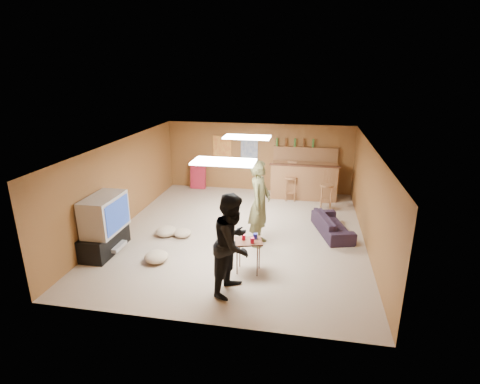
% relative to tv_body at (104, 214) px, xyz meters
% --- Properties ---
extents(ground, '(7.00, 7.00, 0.00)m').
position_rel_tv_body_xyz_m(ground, '(2.65, 1.50, -0.90)').
color(ground, tan).
rests_on(ground, ground).
extents(ceiling, '(6.00, 7.00, 0.02)m').
position_rel_tv_body_xyz_m(ceiling, '(2.65, 1.50, 1.30)').
color(ceiling, silver).
rests_on(ceiling, ground).
extents(wall_back, '(6.00, 0.02, 2.20)m').
position_rel_tv_body_xyz_m(wall_back, '(2.65, 5.00, 0.20)').
color(wall_back, brown).
rests_on(wall_back, ground).
extents(wall_front, '(6.00, 0.02, 2.20)m').
position_rel_tv_body_xyz_m(wall_front, '(2.65, -2.00, 0.20)').
color(wall_front, brown).
rests_on(wall_front, ground).
extents(wall_left, '(0.02, 7.00, 2.20)m').
position_rel_tv_body_xyz_m(wall_left, '(-0.35, 1.50, 0.20)').
color(wall_left, brown).
rests_on(wall_left, ground).
extents(wall_right, '(0.02, 7.00, 2.20)m').
position_rel_tv_body_xyz_m(wall_right, '(5.65, 1.50, 0.20)').
color(wall_right, brown).
rests_on(wall_right, ground).
extents(tv_stand, '(0.55, 1.30, 0.50)m').
position_rel_tv_body_xyz_m(tv_stand, '(-0.07, 0.00, -0.65)').
color(tv_stand, black).
rests_on(tv_stand, ground).
extents(dvd_box, '(0.35, 0.50, 0.08)m').
position_rel_tv_body_xyz_m(dvd_box, '(0.15, 0.00, -0.75)').
color(dvd_box, '#B2B2B7').
rests_on(dvd_box, tv_stand).
extents(tv_body, '(0.60, 1.10, 0.80)m').
position_rel_tv_body_xyz_m(tv_body, '(0.00, 0.00, 0.00)').
color(tv_body, '#B2B2B7').
rests_on(tv_body, tv_stand).
extents(tv_screen, '(0.02, 0.95, 0.65)m').
position_rel_tv_body_xyz_m(tv_screen, '(0.31, 0.00, 0.00)').
color(tv_screen, navy).
rests_on(tv_screen, tv_body).
extents(bar_counter, '(2.00, 0.60, 1.10)m').
position_rel_tv_body_xyz_m(bar_counter, '(4.15, 4.45, -0.35)').
color(bar_counter, brown).
rests_on(bar_counter, ground).
extents(bar_lip, '(2.10, 0.12, 0.05)m').
position_rel_tv_body_xyz_m(bar_lip, '(4.15, 4.20, 0.20)').
color(bar_lip, '#3B1E13').
rests_on(bar_lip, bar_counter).
extents(bar_shelf, '(2.00, 0.18, 0.05)m').
position_rel_tv_body_xyz_m(bar_shelf, '(4.15, 4.90, 0.60)').
color(bar_shelf, brown).
rests_on(bar_shelf, bar_backing).
extents(bar_backing, '(2.00, 0.14, 0.60)m').
position_rel_tv_body_xyz_m(bar_backing, '(4.15, 4.92, 0.30)').
color(bar_backing, brown).
rests_on(bar_backing, bar_counter).
extents(poster_left, '(0.60, 0.03, 0.85)m').
position_rel_tv_body_xyz_m(poster_left, '(1.45, 4.96, 0.45)').
color(poster_left, '#BF3F26').
rests_on(poster_left, wall_back).
extents(poster_right, '(0.55, 0.03, 0.80)m').
position_rel_tv_body_xyz_m(poster_right, '(2.35, 4.96, 0.45)').
color(poster_right, '#334C99').
rests_on(poster_right, wall_back).
extents(folding_chair_stack, '(0.50, 0.26, 0.91)m').
position_rel_tv_body_xyz_m(folding_chair_stack, '(0.65, 4.80, -0.45)').
color(folding_chair_stack, '#AC1F37').
rests_on(folding_chair_stack, ground).
extents(ceiling_panel_front, '(1.20, 0.60, 0.04)m').
position_rel_tv_body_xyz_m(ceiling_panel_front, '(2.65, 0.00, 1.27)').
color(ceiling_panel_front, white).
rests_on(ceiling_panel_front, ceiling).
extents(ceiling_panel_back, '(1.20, 0.60, 0.04)m').
position_rel_tv_body_xyz_m(ceiling_panel_back, '(2.65, 2.70, 1.27)').
color(ceiling_panel_back, white).
rests_on(ceiling_panel_back, ceiling).
extents(person_olive, '(0.58, 0.79, 1.98)m').
position_rel_tv_body_xyz_m(person_olive, '(3.22, 1.00, 0.09)').
color(person_olive, brown).
rests_on(person_olive, ground).
extents(person_black, '(0.91, 1.05, 1.87)m').
position_rel_tv_body_xyz_m(person_black, '(3.02, -0.97, 0.03)').
color(person_black, black).
rests_on(person_black, ground).
extents(sofa, '(1.03, 1.69, 0.46)m').
position_rel_tv_body_xyz_m(sofa, '(4.92, 1.90, -0.67)').
color(sofa, black).
rests_on(sofa, ground).
extents(tray_table, '(0.61, 0.54, 0.68)m').
position_rel_tv_body_xyz_m(tray_table, '(3.18, -0.26, -0.56)').
color(tray_table, '#3B1E13').
rests_on(tray_table, ground).
extents(cup_red_near, '(0.09, 0.09, 0.10)m').
position_rel_tv_body_xyz_m(cup_red_near, '(3.08, -0.24, -0.17)').
color(cup_red_near, red).
rests_on(cup_red_near, tray_table).
extents(cup_red_far, '(0.10, 0.10, 0.11)m').
position_rel_tv_body_xyz_m(cup_red_far, '(3.27, -0.35, -0.17)').
color(cup_red_far, red).
rests_on(cup_red_far, tray_table).
extents(cup_blue, '(0.09, 0.09, 0.11)m').
position_rel_tv_body_xyz_m(cup_blue, '(3.30, -0.16, -0.17)').
color(cup_blue, navy).
rests_on(cup_blue, tray_table).
extents(bar_stool_left, '(0.45, 0.45, 1.33)m').
position_rel_tv_body_xyz_m(bar_stool_left, '(3.77, 4.16, -0.23)').
color(bar_stool_left, brown).
rests_on(bar_stool_left, ground).
extents(bar_stool_right, '(0.47, 0.47, 1.17)m').
position_rel_tv_body_xyz_m(bar_stool_right, '(4.81, 3.55, -0.31)').
color(bar_stool_right, brown).
rests_on(bar_stool_right, ground).
extents(cushion_near_tv, '(0.57, 0.57, 0.22)m').
position_rel_tv_body_xyz_m(cushion_near_tv, '(0.94, 1.03, -0.79)').
color(cushion_near_tv, tan).
rests_on(cushion_near_tv, ground).
extents(cushion_mid, '(0.51, 0.51, 0.19)m').
position_rel_tv_body_xyz_m(cushion_mid, '(1.36, 1.04, -0.80)').
color(cushion_mid, tan).
rests_on(cushion_mid, ground).
extents(cushion_far, '(0.59, 0.59, 0.23)m').
position_rel_tv_body_xyz_m(cushion_far, '(1.22, -0.23, -0.79)').
color(cushion_far, tan).
rests_on(cushion_far, ground).
extents(bottle_row, '(1.20, 0.08, 0.26)m').
position_rel_tv_body_xyz_m(bottle_row, '(3.81, 4.88, 0.75)').
color(bottle_row, '#3F7233').
rests_on(bottle_row, bar_shelf).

